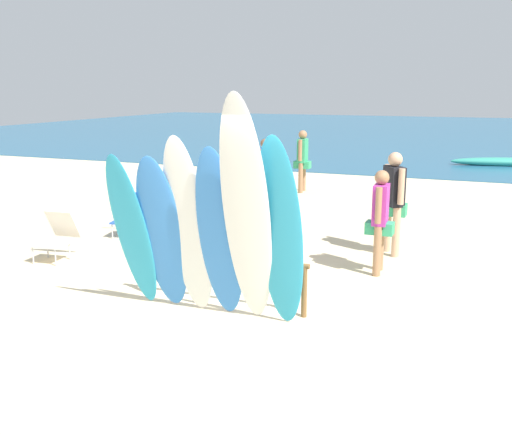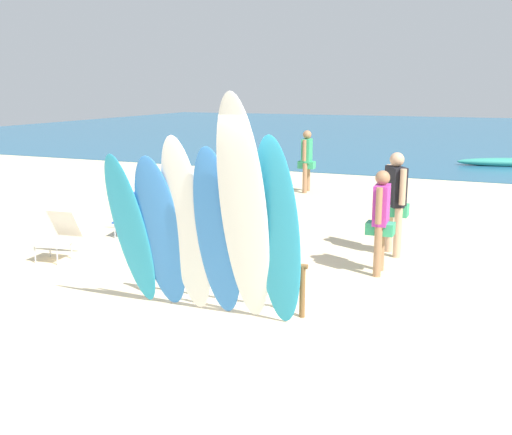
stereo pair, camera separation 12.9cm
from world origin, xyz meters
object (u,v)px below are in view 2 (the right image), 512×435
(surfboard_teal_0, at_px, (131,232))
(beachgoer_photographing, at_px, (395,196))
(surfboard_teal_5, at_px, (277,234))
(beach_chair_blue, at_px, (160,227))
(surfboard_blue_1, at_px, (161,234))
(beachgoer_midbeach, at_px, (273,197))
(surfboard_blue_3, at_px, (218,235))
(beachgoer_near_rack, at_px, (307,157))
(beach_chair_striped, at_px, (59,233))
(beachgoer_strolling, at_px, (381,215))
(surfboard_white_4, at_px, (244,215))
(beach_chair_red, at_px, (132,212))
(surfboard_rack, at_px, (221,266))
(surfboard_white_2, at_px, (187,227))
(beachgoer_by_water, at_px, (269,168))

(surfboard_teal_0, relative_size, beachgoer_photographing, 1.22)
(surfboard_teal_5, bearing_deg, beach_chair_blue, 145.03)
(surfboard_teal_5, bearing_deg, beachgoer_photographing, 82.18)
(surfboard_blue_1, height_order, beachgoer_midbeach, surfboard_blue_1)
(surfboard_blue_3, bearing_deg, surfboard_teal_0, 177.39)
(beachgoer_near_rack, relative_size, beach_chair_striped, 2.08)
(beachgoer_strolling, bearing_deg, surfboard_white_4, -23.04)
(beach_chair_red, bearing_deg, surfboard_blue_1, -61.39)
(beachgoer_midbeach, distance_m, beach_chair_blue, 2.03)
(surfboard_rack, height_order, surfboard_blue_3, surfboard_blue_3)
(surfboard_blue_3, xyz_separation_m, beach_chair_blue, (-2.32, 2.41, -0.66))
(beach_chair_striped, bearing_deg, surfboard_white_2, -28.64)
(surfboard_rack, distance_m, beachgoer_photographing, 3.66)
(surfboard_white_4, height_order, beachgoer_by_water, surfboard_white_4)
(surfboard_teal_0, distance_m, surfboard_white_2, 0.78)
(surfboard_white_2, height_order, surfboard_white_4, surfboard_white_4)
(surfboard_rack, distance_m, surfboard_white_4, 1.22)
(surfboard_white_4, bearing_deg, surfboard_blue_3, 157.88)
(surfboard_white_2, relative_size, beachgoer_strolling, 1.47)
(surfboard_white_4, distance_m, surfboard_teal_5, 0.44)
(beachgoer_strolling, height_order, beach_chair_striped, beachgoer_strolling)
(beachgoer_strolling, bearing_deg, beach_chair_red, -99.58)
(surfboard_blue_3, xyz_separation_m, beachgoer_strolling, (1.42, 2.61, -0.17))
(beach_chair_striped, bearing_deg, surfboard_white_4, -25.65)
(beachgoer_by_water, bearing_deg, surfboard_teal_5, -153.39)
(surfboard_blue_3, relative_size, beachgoer_midbeach, 1.36)
(surfboard_rack, relative_size, beachgoer_midbeach, 1.42)
(beachgoer_photographing, relative_size, beachgoer_midbeach, 1.06)
(beach_chair_striped, bearing_deg, beachgoer_near_rack, 71.29)
(surfboard_rack, height_order, beachgoer_by_water, beachgoer_by_water)
(beachgoer_near_rack, bearing_deg, surfboard_rack, 6.79)
(surfboard_blue_3, relative_size, beachgoer_near_rack, 1.35)
(surfboard_white_2, height_order, surfboard_teal_5, surfboard_teal_5)
(surfboard_rack, relative_size, beachgoer_by_water, 1.45)
(surfboard_teal_0, distance_m, surfboard_teal_5, 1.92)
(surfboard_teal_5, bearing_deg, beach_chair_red, 145.47)
(surfboard_rack, bearing_deg, surfboard_blue_1, -137.09)
(beachgoer_photographing, bearing_deg, beach_chair_red, 63.09)
(beachgoer_strolling, distance_m, beach_chair_striped, 5.21)
(surfboard_white_2, bearing_deg, beachgoer_near_rack, 97.89)
(surfboard_teal_5, distance_m, beach_chair_red, 5.30)
(surfboard_rack, height_order, beach_chair_blue, beach_chair_blue)
(surfboard_white_2, xyz_separation_m, beach_chair_striped, (-3.22, 1.42, -0.71))
(surfboard_white_2, bearing_deg, surfboard_teal_5, 1.47)
(beachgoer_photographing, bearing_deg, surfboard_teal_5, 136.37)
(surfboard_white_2, relative_size, surfboard_teal_5, 1.00)
(surfboard_white_4, relative_size, beach_chair_striped, 3.60)
(beachgoer_near_rack, bearing_deg, surfboard_teal_5, 12.09)
(surfboard_teal_5, relative_size, beach_chair_striped, 2.93)
(beach_chair_blue, bearing_deg, beachgoer_midbeach, 46.31)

